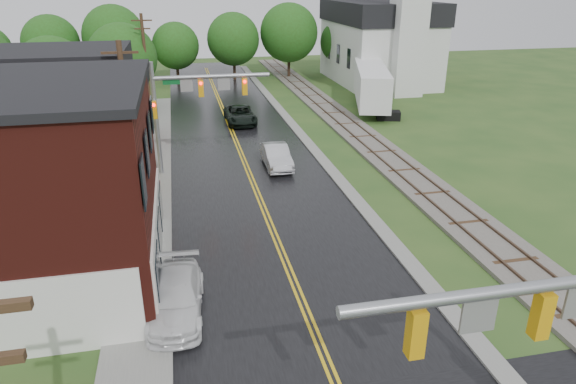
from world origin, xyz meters
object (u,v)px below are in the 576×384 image
object	(u,v)px
sedan_silver	(276,156)
utility_pole_b	(129,125)
tree_left_e	(124,59)
pickup_white	(176,297)
tree_left_c	(55,76)
traffic_signal_near	(568,332)
utility_pole_c	(146,63)
church	(383,34)
suv_dark	(240,115)
traffic_signal_far	(189,97)
semi_trailer	(371,84)

from	to	relation	value
sedan_silver	utility_pole_b	bearing A→B (deg)	-151.03
tree_left_e	pickup_white	size ratio (longest dim) A/B	1.69
tree_left_c	sedan_silver	bearing A→B (deg)	-39.51
traffic_signal_near	utility_pole_c	size ratio (longest dim) A/B	0.82
church	sedan_silver	size ratio (longest dim) A/B	4.40
utility_pole_c	sedan_silver	distance (m)	19.68
suv_dark	church	bearing A→B (deg)	37.63
tree_left_e	sedan_silver	world-z (taller)	tree_left_e
traffic_signal_far	utility_pole_b	size ratio (longest dim) A/B	0.82
utility_pole_c	traffic_signal_near	bearing A→B (deg)	-76.26
church	tree_left_e	xyz separation A→B (m)	(-28.85, -7.84, -1.02)
utility_pole_b	suv_dark	bearing A→B (deg)	64.90
pickup_white	utility_pole_c	bearing A→B (deg)	97.78
pickup_white	semi_trailer	distance (m)	35.91
traffic_signal_far	semi_trailer	bearing A→B (deg)	39.88
tree_left_e	semi_trailer	size ratio (longest dim) A/B	0.63
traffic_signal_near	suv_dark	size ratio (longest dim) A/B	1.38
traffic_signal_far	tree_left_e	bearing A→B (deg)	105.89
church	tree_left_c	distance (m)	36.59
suv_dark	traffic_signal_far	bearing A→B (deg)	-111.74
church	tree_left_c	size ratio (longest dim) A/B	2.61
tree_left_c	pickup_white	bearing A→B (deg)	-72.36
utility_pole_b	utility_pole_c	world-z (taller)	same
tree_left_c	pickup_white	distance (m)	30.09
church	pickup_white	distance (m)	49.29
tree_left_e	semi_trailer	xyz separation A→B (m)	(23.13, -4.07, -2.46)
church	sedan_silver	bearing A→B (deg)	-123.82
utility_pole_c	pickup_white	size ratio (longest dim) A/B	1.86
church	utility_pole_b	xyz separation A→B (m)	(-26.80, -31.74, -1.11)
tree_left_e	suv_dark	world-z (taller)	tree_left_e
utility_pole_b	semi_trailer	xyz separation A→B (m)	(21.08, 19.83, -2.37)
church	sedan_silver	xyz separation A→B (m)	(-18.02, -26.89, -5.09)
traffic_signal_near	semi_trailer	distance (m)	41.35
tree_left_c	tree_left_e	size ratio (longest dim) A/B	0.94
semi_trailer	pickup_white	bearing A→B (deg)	-122.14
utility_pole_b	semi_trailer	distance (m)	29.04
utility_pole_b	utility_pole_c	size ratio (longest dim) A/B	1.00
pickup_white	traffic_signal_near	bearing A→B (deg)	-44.56
traffic_signal_near	utility_pole_b	distance (m)	22.49
sedan_silver	traffic_signal_near	bearing A→B (deg)	-86.47
church	utility_pole_b	world-z (taller)	church
tree_left_c	sedan_silver	distance (m)	20.86
church	tree_left_e	bearing A→B (deg)	-164.80
pickup_white	sedan_silver	bearing A→B (deg)	70.47
traffic_signal_far	tree_left_c	size ratio (longest dim) A/B	0.96
church	suv_dark	bearing A→B (deg)	-141.64
tree_left_e	church	bearing A→B (deg)	15.20
church	suv_dark	distance (m)	24.72
utility_pole_c	suv_dark	world-z (taller)	utility_pole_c
semi_trailer	traffic_signal_far	bearing A→B (deg)	-140.12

